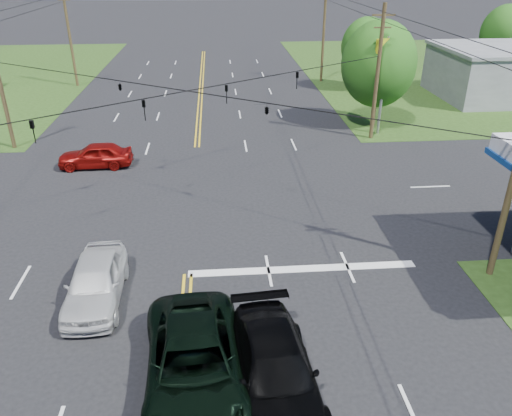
{
  "coord_description": "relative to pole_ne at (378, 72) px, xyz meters",
  "views": [
    {
      "loc": [
        1.48,
        -14.06,
        12.29
      ],
      "look_at": [
        3.11,
        6.0,
        2.08
      ],
      "focal_mm": 35.0,
      "sensor_mm": 36.0,
      "label": 1
    }
  ],
  "objects": [
    {
      "name": "ground",
      "position": [
        -13.0,
        -9.0,
        -4.92
      ],
      "size": [
        280.0,
        280.0,
        0.0
      ],
      "primitive_type": "plane",
      "color": "black",
      "rests_on": "ground"
    },
    {
      "name": "grass_ne",
      "position": [
        22.0,
        23.0,
        -4.92
      ],
      "size": [
        46.0,
        48.0,
        0.03
      ],
      "primitive_type": "cube",
      "color": "#223B13",
      "rests_on": "ground"
    },
    {
      "name": "stop_bar",
      "position": [
        -8.0,
        -17.0,
        -4.92
      ],
      "size": [
        10.0,
        0.5,
        0.02
      ],
      "primitive_type": "cube",
      "color": "silver",
      "rests_on": "ground"
    },
    {
      "name": "pole_ne",
      "position": [
        0.0,
        0.0,
        0.0
      ],
      "size": [
        1.6,
        0.28,
        9.5
      ],
      "color": "#3E311A",
      "rests_on": "ground"
    },
    {
      "name": "pole_left_far",
      "position": [
        -26.0,
        19.0,
        0.25
      ],
      "size": [
        1.6,
        0.28,
        10.0
      ],
      "color": "#3E311A",
      "rests_on": "ground"
    },
    {
      "name": "pole_right_far",
      "position": [
        0.0,
        19.0,
        0.25
      ],
      "size": [
        1.6,
        0.28,
        10.0
      ],
      "color": "#3E311A",
      "rests_on": "ground"
    },
    {
      "name": "span_wire_signals",
      "position": [
        -13.0,
        -9.0,
        1.08
      ],
      "size": [
        26.0,
        18.0,
        1.13
      ],
      "color": "black",
      "rests_on": "ground"
    },
    {
      "name": "power_lines",
      "position": [
        -13.0,
        -11.0,
        3.68
      ],
      "size": [
        26.04,
        100.0,
        0.64
      ],
      "color": "black",
      "rests_on": "ground"
    },
    {
      "name": "tree_right_a",
      "position": [
        1.0,
        3.0,
        -0.05
      ],
      "size": [
        5.7,
        5.7,
        8.18
      ],
      "color": "#3E311A",
      "rests_on": "ground"
    },
    {
      "name": "tree_right_b",
      "position": [
        3.5,
        15.0,
        -0.7
      ],
      "size": [
        4.94,
        4.94,
        7.09
      ],
      "color": "#3E311A",
      "rests_on": "ground"
    },
    {
      "name": "tree_far_r",
      "position": [
        21.0,
        21.0,
        -0.37
      ],
      "size": [
        5.32,
        5.32,
        7.63
      ],
      "color": "#3E311A",
      "rests_on": "ground"
    },
    {
      "name": "pickup_dkgreen",
      "position": [
        -12.5,
        -23.25,
        -4.0
      ],
      "size": [
        3.49,
        6.8,
        1.84
      ],
      "primitive_type": "imported",
      "rotation": [
        0.0,
        0.0,
        0.07
      ],
      "color": "black",
      "rests_on": "ground"
    },
    {
      "name": "suv_black",
      "position": [
        -10.0,
        -23.68,
        -4.05
      ],
      "size": [
        2.93,
        6.16,
        1.74
      ],
      "primitive_type": "imported",
      "rotation": [
        0.0,
        0.0,
        0.09
      ],
      "color": "black",
      "rests_on": "ground"
    },
    {
      "name": "pickup_white",
      "position": [
        -16.5,
        -18.46,
        -4.04
      ],
      "size": [
        2.18,
        5.17,
        1.74
      ],
      "primitive_type": "imported",
      "rotation": [
        0.0,
        0.0,
        0.02
      ],
      "color": "silver",
      "rests_on": "ground"
    },
    {
      "name": "sedan_red",
      "position": [
        -19.4,
        -4.13,
        -4.12
      ],
      "size": [
        4.7,
        1.97,
        1.59
      ],
      "primitive_type": "imported",
      "rotation": [
        0.0,
        0.0,
        -1.55
      ],
      "color": "maroon",
      "rests_on": "ground"
    },
    {
      "name": "polesign_ne",
      "position": [
        0.84,
        1.0,
        0.55
      ],
      "size": [
        1.9,
        1.05,
        7.17
      ],
      "color": "#A5A5AA",
      "rests_on": "ground"
    }
  ]
}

